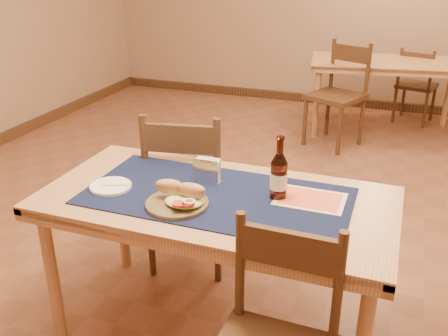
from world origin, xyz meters
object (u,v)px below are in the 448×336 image
(sandwich_plate, at_px, (179,200))
(beer_bottle, at_px, (279,176))
(chair_main_far, at_px, (189,187))
(main_table, at_px, (217,212))
(back_table, at_px, (388,69))
(napkin_holder, at_px, (207,171))

(sandwich_plate, bearing_deg, beer_bottle, 30.21)
(chair_main_far, distance_m, beer_bottle, 0.82)
(main_table, bearing_deg, sandwich_plate, -127.75)
(sandwich_plate, bearing_deg, chair_main_far, 111.06)
(back_table, relative_size, beer_bottle, 5.63)
(napkin_holder, bearing_deg, beer_bottle, -7.96)
(back_table, xyz_separation_m, napkin_holder, (-0.65, -3.32, 0.14))
(main_table, relative_size, napkin_holder, 11.77)
(sandwich_plate, bearing_deg, napkin_holder, 85.89)
(back_table, relative_size, chair_main_far, 1.64)
(main_table, xyz_separation_m, beer_bottle, (0.27, 0.07, 0.20))
(back_table, xyz_separation_m, chair_main_far, (-0.91, -2.96, -0.15))
(main_table, distance_m, back_table, 3.49)
(back_table, height_order, napkin_holder, napkin_holder)
(chair_main_far, xyz_separation_m, sandwich_plate, (0.24, -0.63, 0.27))
(back_table, height_order, sandwich_plate, sandwich_plate)
(beer_bottle, distance_m, napkin_holder, 0.37)
(main_table, bearing_deg, back_table, 80.84)
(beer_bottle, bearing_deg, chair_main_far, 146.99)
(main_table, relative_size, sandwich_plate, 5.78)
(chair_main_far, relative_size, beer_bottle, 3.42)
(back_table, distance_m, beer_bottle, 3.39)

